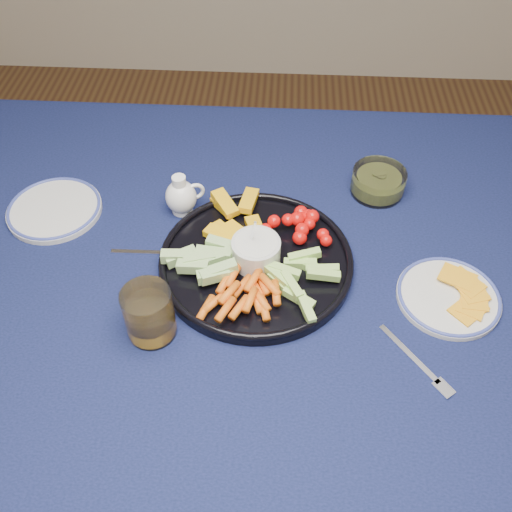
# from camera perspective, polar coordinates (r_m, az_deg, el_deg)

# --- Properties ---
(dining_table) EXTENTS (1.67, 1.07, 0.75)m
(dining_table) POSITION_cam_1_polar(r_m,az_deg,el_deg) (1.17, 3.06, -3.67)
(dining_table) COLOR #4E341A
(dining_table) RESTS_ON ground
(crudite_platter) EXTENTS (0.37, 0.37, 0.12)m
(crudite_platter) POSITION_cam_1_polar(r_m,az_deg,el_deg) (1.08, -0.13, -0.29)
(crudite_platter) COLOR black
(crudite_platter) RESTS_ON dining_table
(creamer_pitcher) EXTENTS (0.08, 0.06, 0.09)m
(creamer_pitcher) POSITION_cam_1_polar(r_m,az_deg,el_deg) (1.19, -7.46, 5.93)
(creamer_pitcher) COLOR white
(creamer_pitcher) RESTS_ON dining_table
(pickle_bowl) EXTENTS (0.12, 0.12, 0.05)m
(pickle_bowl) POSITION_cam_1_polar(r_m,az_deg,el_deg) (1.26, 12.11, 7.18)
(pickle_bowl) COLOR silver
(pickle_bowl) RESTS_ON dining_table
(cheese_plate) EXTENTS (0.19, 0.19, 0.02)m
(cheese_plate) POSITION_cam_1_polar(r_m,az_deg,el_deg) (1.10, 18.72, -3.77)
(cheese_plate) COLOR silver
(cheese_plate) RESTS_ON dining_table
(juice_tumbler) EXTENTS (0.08, 0.08, 0.10)m
(juice_tumbler) POSITION_cam_1_polar(r_m,az_deg,el_deg) (0.99, -10.60, -5.90)
(juice_tumbler) COLOR silver
(juice_tumbler) RESTS_ON dining_table
(fork_left) EXTENTS (0.15, 0.02, 0.00)m
(fork_left) POSITION_cam_1_polar(r_m,az_deg,el_deg) (1.14, -9.93, 0.32)
(fork_left) COLOR white
(fork_left) RESTS_ON dining_table
(fork_right) EXTENTS (0.11, 0.14, 0.00)m
(fork_right) POSITION_cam_1_polar(r_m,az_deg,el_deg) (1.00, 16.15, -10.50)
(fork_right) COLOR white
(fork_right) RESTS_ON dining_table
(side_plate_extra) EXTENTS (0.20, 0.20, 0.02)m
(side_plate_extra) POSITION_cam_1_polar(r_m,az_deg,el_deg) (1.27, -19.51, 4.45)
(side_plate_extra) COLOR silver
(side_plate_extra) RESTS_ON dining_table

